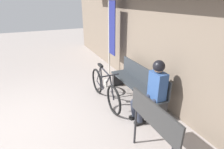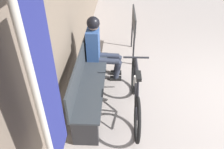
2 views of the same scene
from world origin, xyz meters
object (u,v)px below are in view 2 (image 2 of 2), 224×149
person_seated (98,45)px  signboard (134,23)px  park_bench_near (88,82)px  bicycle (135,94)px  banner_pole (49,107)px

person_seated → signboard: 1.13m
park_bench_near → person_seated: size_ratio=1.52×
park_bench_near → signboard: 1.85m
person_seated → signboard: person_seated is taller
park_bench_near → signboard: size_ratio=1.83×
park_bench_near → signboard: signboard is taller
bicycle → banner_pole: banner_pole is taller
park_bench_near → banner_pole: banner_pole is taller
bicycle → banner_pole: (-1.40, 0.81, 1.01)m
bicycle → signboard: bearing=-1.2°
person_seated → banner_pole: banner_pole is taller
banner_pole → signboard: banner_pole is taller
signboard → bicycle: bearing=178.8°
bicycle → signboard: signboard is taller
person_seated → signboard: bearing=-37.4°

